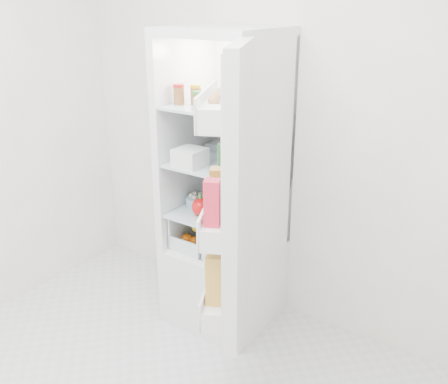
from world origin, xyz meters
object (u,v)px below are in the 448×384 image
Objects in this scene: red_cabbage at (255,198)px; mushroom_bowl at (196,202)px; refrigerator at (228,219)px; fridge_door at (233,201)px.

red_cabbage is 0.36m from mushroom_bowl.
refrigerator reaches higher than red_cabbage.
mushroom_bowl is (-0.17, -0.11, 0.11)m from refrigerator.
red_cabbage is at bearing 18.02° from refrigerator.
fridge_door is at bearing -54.31° from refrigerator.
mushroom_bowl is at bearing 23.65° from fridge_door.
red_cabbage is 0.76m from fridge_door.
refrigerator is 0.86m from fridge_door.
mushroom_bowl is 0.84m from fridge_door.
refrigerator is 13.75× the size of mushroom_bowl.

